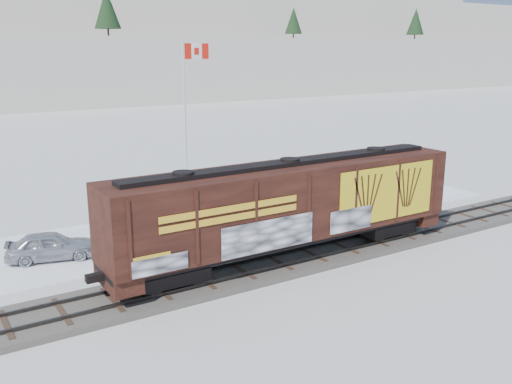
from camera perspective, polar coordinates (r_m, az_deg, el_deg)
ground at (r=27.39m, az=2.07°, el=-7.48°), size 500.00×500.00×0.00m
rail_track at (r=27.34m, az=2.07°, el=-7.19°), size 50.00×3.40×0.43m
parking_strip at (r=33.49m, az=-5.18°, el=-3.40°), size 40.00×8.00×0.03m
hopper_railcar at (r=26.80m, az=3.34°, el=-1.20°), size 17.95×3.06×4.65m
flagpole at (r=38.48m, az=-6.86°, el=4.76°), size 2.30×0.90×10.60m
car_silver at (r=29.72m, az=-19.89°, el=-5.07°), size 4.45×2.64×1.42m
car_white at (r=31.53m, az=-7.68°, el=-3.24°), size 4.49×2.64×1.40m
car_dark at (r=38.33m, az=7.80°, el=0.01°), size 5.62×3.44×1.52m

